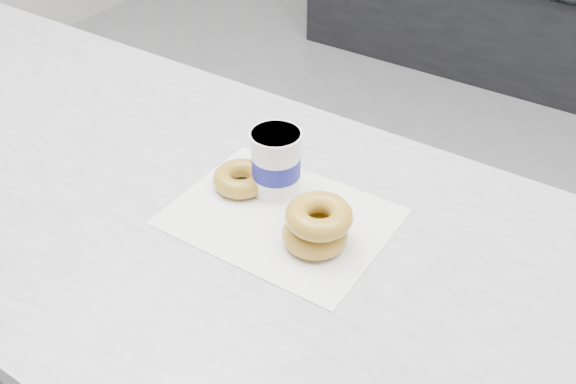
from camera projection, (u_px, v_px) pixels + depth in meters
The scene contains 6 objects.
ground at pixel (327, 322), 2.02m from camera, with size 5.00×5.00×0.00m, color gray.
counter at pixel (187, 359), 1.35m from camera, with size 3.06×0.76×0.90m.
wax_paper at pixel (281, 217), 1.02m from camera, with size 0.34×0.26×0.00m, color silver.
donut_single at pixel (241, 179), 1.08m from camera, with size 0.10×0.10×0.03m, color #B69232.
donut_stack at pixel (317, 225), 0.95m from camera, with size 0.11×0.10×0.07m.
coffee_cup at pixel (276, 162), 1.04m from camera, with size 0.09×0.09×0.11m.
Camera 1 is at (0.66, -1.19, 1.56)m, focal length 40.00 mm.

